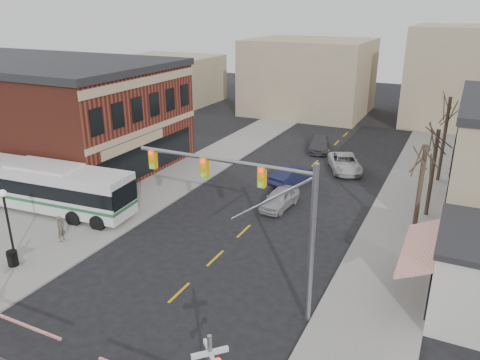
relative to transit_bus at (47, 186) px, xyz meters
The scene contains 17 objects.
ground 16.00m from the transit_bus, 25.33° to the right, with size 160.00×160.00×0.00m, color black.
sidewalk_west 14.20m from the transit_bus, 69.83° to the left, with size 5.00×60.00×0.12m, color gray.
sidewalk_east 27.33m from the transit_bus, 28.98° to the left, with size 5.00×60.00×0.12m, color gray.
brick_building 15.89m from the transit_bus, 143.91° to the left, with size 30.40×15.40×9.60m.
tree_east_a 25.44m from the transit_bus, 11.84° to the left, with size 0.28×0.28×6.75m.
tree_east_b 27.57m from the transit_bus, 24.02° to the left, with size 0.28×0.28×6.30m.
tree_east_c 31.86m from the transit_bus, 37.15° to the left, with size 0.28×0.28×7.20m.
transit_bus is the anchor object (origin of this frame).
traffic_signal_mast 19.38m from the transit_bus, 12.23° to the right, with size 9.29×0.30×8.00m.
street_lamp 6.74m from the transit_bus, 61.43° to the right, with size 0.44×0.44×4.20m.
trash_bin 8.12m from the transit_bus, 57.77° to the right, with size 0.60×0.60×0.92m, color black.
car_a 17.09m from the transit_bus, 27.92° to the left, with size 1.72×4.27×1.45m, color #9C9CA0.
car_b 19.36m from the transit_bus, 43.00° to the left, with size 1.60×4.58×1.51m, color #171A39.
car_c 25.33m from the transit_bus, 46.58° to the left, with size 2.49×5.39×1.50m, color #BABABA.
car_d 27.15m from the transit_bus, 60.37° to the left, with size 2.05×5.04×1.46m, color #3F3D42.
pedestrian_near 5.71m from the transit_bus, 35.88° to the right, with size 0.63×0.41×1.73m, color #5A4D48.
pedestrian_far 3.26m from the transit_bus, ahead, with size 0.75×0.58×1.54m, color #333055.
Camera 1 is at (12.11, -15.58, 14.29)m, focal length 35.00 mm.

